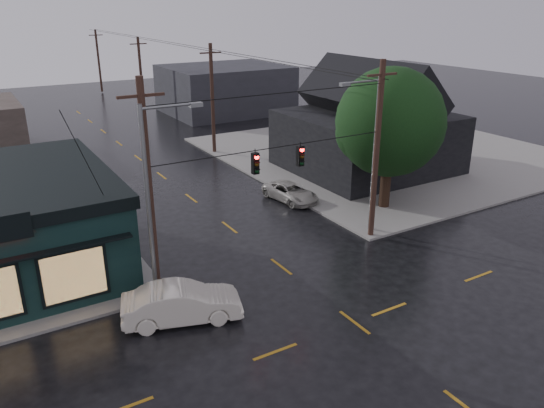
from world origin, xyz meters
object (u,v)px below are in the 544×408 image
suv_silver (290,192)px  utility_pole_nw (158,296)px  sedan_cream (182,303)px  utility_pole_ne (370,237)px  corner_tree (390,122)px

suv_silver → utility_pole_nw: bearing=-156.1°
sedan_cream → suv_silver: 15.66m
utility_pole_ne → utility_pole_nw: bearing=180.0°
sedan_cream → corner_tree: bearing=-53.9°
corner_tree → sedan_cream: corner_tree is taller
sedan_cream → suv_silver: size_ratio=1.16×
utility_pole_nw → sedan_cream: utility_pole_nw is taller
utility_pole_nw → utility_pole_ne: same height
utility_pole_nw → sedan_cream: size_ratio=2.00×
corner_tree → utility_pole_nw: corner_tree is taller
utility_pole_nw → suv_silver: bearing=31.6°
sedan_cream → suv_silver: sedan_cream is taller
utility_pole_nw → utility_pole_ne: (13.00, 0.00, 0.00)m
corner_tree → utility_pole_ne: (-3.84, -3.14, -5.80)m
corner_tree → utility_pole_nw: size_ratio=0.90×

